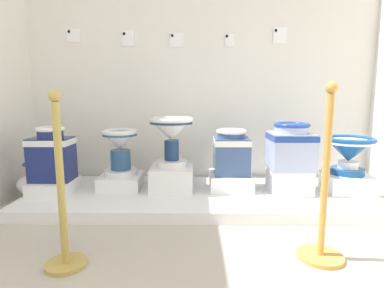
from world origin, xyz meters
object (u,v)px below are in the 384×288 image
(plinth_block_squat_floral, at_px, (54,186))
(stanchion_post_near_left, at_px, (62,211))
(plinth_block_central_ornate, at_px, (231,181))
(plinth_block_tall_cobalt, at_px, (289,180))
(decorative_vase_corner, at_px, (34,183))
(plinth_block_rightmost, at_px, (172,178))
(info_placard_fourth, at_px, (230,40))
(antique_toilet_tall_cobalt, at_px, (291,145))
(info_placard_third, at_px, (177,40))
(info_placard_first, at_px, (74,36))
(antique_toilet_rightmost, at_px, (171,133))
(info_placard_second, at_px, (128,38))
(plinth_block_slender_white, at_px, (346,183))
(antique_toilet_central_ornate, at_px, (231,151))
(antique_toilet_slender_white, at_px, (349,150))
(plinth_block_pale_glazed, at_px, (121,181))
(stanchion_post_near_right, at_px, (323,210))
(antique_toilet_pale_glazed, at_px, (120,146))
(info_placard_fifth, at_px, (280,35))
(antique_toilet_squat_floral, at_px, (52,154))

(plinth_block_squat_floral, distance_m, stanchion_post_near_left, 1.14)
(plinth_block_central_ornate, relative_size, plinth_block_tall_cobalt, 1.10)
(plinth_block_squat_floral, xyz_separation_m, decorative_vase_corner, (-0.24, 0.12, -0.00))
(plinth_block_rightmost, bearing_deg, info_placard_fourth, 41.48)
(plinth_block_central_ornate, relative_size, stanchion_post_near_left, 0.39)
(antique_toilet_tall_cobalt, relative_size, info_placard_third, 2.90)
(antique_toilet_tall_cobalt, height_order, info_placard_first, info_placard_first)
(plinth_block_rightmost, distance_m, antique_toilet_rightmost, 0.41)
(plinth_block_squat_floral, xyz_separation_m, antique_toilet_rightmost, (1.02, 0.10, 0.46))
(plinth_block_tall_cobalt, bearing_deg, info_placard_fourth, 133.33)
(antique_toilet_rightmost, xyz_separation_m, info_placard_second, (-0.46, 0.48, 0.88))
(plinth_block_tall_cobalt, relative_size, plinth_block_slender_white, 0.91)
(antique_toilet_central_ornate, bearing_deg, plinth_block_central_ornate, 90.00)
(antique_toilet_slender_white, bearing_deg, plinth_block_slender_white, 0.00)
(plinth_block_pale_glazed, xyz_separation_m, stanchion_post_near_right, (1.39, -1.05, 0.14))
(plinth_block_central_ornate, bearing_deg, antique_toilet_central_ornate, -90.00)
(antique_toilet_pale_glazed, distance_m, info_placard_fifth, 1.87)
(antique_toilet_squat_floral, xyz_separation_m, antique_toilet_pale_glazed, (0.55, 0.15, 0.04))
(plinth_block_pale_glazed, bearing_deg, info_placard_fifth, 15.89)
(antique_toilet_rightmost, relative_size, plinth_block_slender_white, 1.17)
(plinth_block_pale_glazed, distance_m, antique_toilet_pale_glazed, 0.32)
(antique_toilet_tall_cobalt, distance_m, info_placard_first, 2.32)
(antique_toilet_slender_white, height_order, stanchion_post_near_right, stanchion_post_near_right)
(plinth_block_squat_floral, distance_m, plinth_block_central_ornate, 1.55)
(plinth_block_squat_floral, relative_size, info_placard_second, 2.37)
(antique_toilet_squat_floral, relative_size, decorative_vase_corner, 1.40)
(plinth_block_pale_glazed, height_order, plinth_block_central_ornate, plinth_block_central_ornate)
(info_placard_second, relative_size, info_placard_fourth, 1.19)
(plinth_block_rightmost, height_order, info_placard_fourth, info_placard_fourth)
(plinth_block_tall_cobalt, bearing_deg, plinth_block_pale_glazed, 176.59)
(plinth_block_squat_floral, xyz_separation_m, info_placard_first, (0.02, 0.58, 1.36))
(antique_toilet_central_ornate, bearing_deg, plinth_block_rightmost, -175.45)
(antique_toilet_central_ornate, height_order, plinth_block_slender_white, antique_toilet_central_ornate)
(plinth_block_rightmost, bearing_deg, plinth_block_central_ornate, 4.55)
(info_placard_second, bearing_deg, decorative_vase_corner, -150.28)
(plinth_block_slender_white, height_order, antique_toilet_slender_white, antique_toilet_slender_white)
(stanchion_post_near_left, bearing_deg, info_placard_fourth, 56.66)
(plinth_block_squat_floral, bearing_deg, stanchion_post_near_left, -62.53)
(plinth_block_central_ornate, height_order, antique_toilet_tall_cobalt, antique_toilet_tall_cobalt)
(antique_toilet_rightmost, distance_m, antique_toilet_slender_white, 1.54)
(plinth_block_squat_floral, distance_m, decorative_vase_corner, 0.27)
(antique_toilet_rightmost, height_order, plinth_block_slender_white, antique_toilet_rightmost)
(info_placard_first, bearing_deg, antique_toilet_rightmost, -25.71)
(plinth_block_squat_floral, xyz_separation_m, plinth_block_tall_cobalt, (2.04, 0.06, 0.05))
(antique_toilet_slender_white, bearing_deg, antique_toilet_pale_glazed, 177.65)
(info_placard_second, bearing_deg, antique_toilet_rightmost, -46.39)
(antique_toilet_squat_floral, relative_size, plinth_block_tall_cobalt, 1.36)
(antique_toilet_slender_white, bearing_deg, info_placard_third, 161.41)
(plinth_block_central_ornate, distance_m, stanchion_post_near_left, 1.54)
(antique_toilet_tall_cobalt, relative_size, info_placard_second, 2.68)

